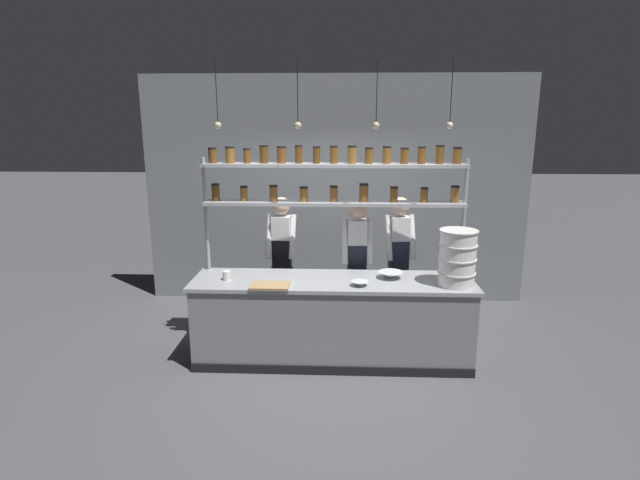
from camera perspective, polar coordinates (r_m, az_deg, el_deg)
ground_plane at (r=5.69m, az=1.40°, el=-13.38°), size 40.00×40.00×0.00m
back_wall at (r=7.12m, az=1.78°, el=5.61°), size 5.40×0.12×3.19m
prep_counter at (r=5.50m, az=1.43°, el=-9.12°), size 3.00×0.76×0.92m
spice_shelf_unit at (r=5.45m, az=1.57°, el=6.28°), size 2.89×0.28×2.32m
chef_left at (r=6.16m, az=-4.38°, el=-1.64°), size 0.38×0.30×1.68m
chef_center at (r=5.91m, az=4.23°, el=-2.26°), size 0.37×0.30×1.68m
chef_right at (r=6.14m, az=8.98°, el=-1.75°), size 0.39×0.32×1.69m
container_stack at (r=5.26m, az=15.44°, el=-1.99°), size 0.39×0.39×0.58m
cutting_board at (r=5.14m, az=-5.74°, el=-5.21°), size 0.40×0.26×0.02m
prep_bowl_near_left at (r=5.43m, az=8.08°, el=-3.99°), size 0.27×0.27×0.07m
prep_bowl_center_front at (r=5.15m, az=4.57°, el=-4.98°), size 0.18×0.18×0.05m
serving_cup_front at (r=5.41m, az=-10.61°, el=-4.00°), size 0.09×0.09×0.10m
pendant_light_row at (r=5.08m, az=1.70°, el=13.32°), size 2.37×0.07×0.65m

